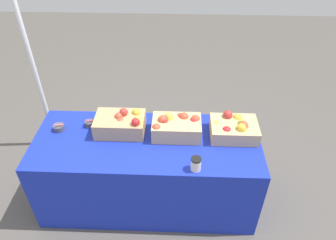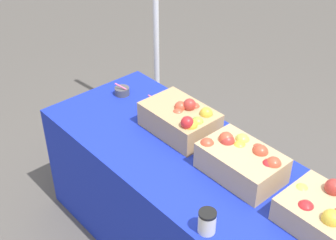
{
  "view_description": "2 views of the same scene",
  "coord_description": "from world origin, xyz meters",
  "px_view_note": "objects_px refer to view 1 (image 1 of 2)",
  "views": [
    {
      "loc": [
        0.26,
        -1.96,
        2.51
      ],
      "look_at": [
        0.18,
        0.04,
        0.93
      ],
      "focal_mm": 33.92,
      "sensor_mm": 36.0,
      "label": 1
    },
    {
      "loc": [
        1.33,
        -1.35,
        2.27
      ],
      "look_at": [
        -0.17,
        -0.03,
        0.91
      ],
      "focal_mm": 49.23,
      "sensor_mm": 36.0,
      "label": 2
    }
  ],
  "objects_px": {
    "apple_crate_right": "(122,123)",
    "coffee_cup": "(196,164)",
    "sample_bowl_mid": "(59,127)",
    "apple_crate_left": "(234,128)",
    "sample_bowl_near": "(90,124)",
    "tent_pole": "(31,58)",
    "apple_crate_middle": "(177,126)"
  },
  "relations": [
    {
      "from": "apple_crate_right",
      "to": "coffee_cup",
      "type": "height_order",
      "value": "apple_crate_right"
    },
    {
      "from": "apple_crate_right",
      "to": "sample_bowl_mid",
      "type": "distance_m",
      "value": 0.55
    },
    {
      "from": "apple_crate_left",
      "to": "sample_bowl_near",
      "type": "relative_size",
      "value": 4.23
    },
    {
      "from": "sample_bowl_near",
      "to": "tent_pole",
      "type": "relative_size",
      "value": 0.04
    },
    {
      "from": "apple_crate_right",
      "to": "sample_bowl_near",
      "type": "xyz_separation_m",
      "value": [
        -0.3,
        0.06,
        -0.06
      ]
    },
    {
      "from": "apple_crate_left",
      "to": "coffee_cup",
      "type": "xyz_separation_m",
      "value": [
        -0.33,
        -0.41,
        -0.02
      ]
    },
    {
      "from": "apple_crate_left",
      "to": "sample_bowl_near",
      "type": "bearing_deg",
      "value": 176.62
    },
    {
      "from": "apple_crate_middle",
      "to": "apple_crate_right",
      "type": "relative_size",
      "value": 0.97
    },
    {
      "from": "apple_crate_middle",
      "to": "sample_bowl_mid",
      "type": "xyz_separation_m",
      "value": [
        -1.02,
        0.01,
        -0.06
      ]
    },
    {
      "from": "coffee_cup",
      "to": "sample_bowl_near",
      "type": "bearing_deg",
      "value": 152.3
    },
    {
      "from": "sample_bowl_mid",
      "to": "sample_bowl_near",
      "type": "bearing_deg",
      "value": 14.11
    },
    {
      "from": "apple_crate_right",
      "to": "sample_bowl_mid",
      "type": "relative_size",
      "value": 4.38
    },
    {
      "from": "sample_bowl_near",
      "to": "coffee_cup",
      "type": "xyz_separation_m",
      "value": [
        0.91,
        -0.48,
        0.03
      ]
    },
    {
      "from": "apple_crate_left",
      "to": "coffee_cup",
      "type": "distance_m",
      "value": 0.52
    },
    {
      "from": "apple_crate_left",
      "to": "sample_bowl_mid",
      "type": "relative_size",
      "value": 4.11
    },
    {
      "from": "apple_crate_middle",
      "to": "sample_bowl_mid",
      "type": "bearing_deg",
      "value": 179.18
    },
    {
      "from": "apple_crate_left",
      "to": "apple_crate_right",
      "type": "height_order",
      "value": "apple_crate_right"
    },
    {
      "from": "sample_bowl_mid",
      "to": "coffee_cup",
      "type": "bearing_deg",
      "value": -19.61
    },
    {
      "from": "apple_crate_middle",
      "to": "tent_pole",
      "type": "distance_m",
      "value": 1.57
    },
    {
      "from": "apple_crate_left",
      "to": "apple_crate_middle",
      "type": "bearing_deg",
      "value": -179.4
    },
    {
      "from": "coffee_cup",
      "to": "tent_pole",
      "type": "height_order",
      "value": "tent_pole"
    },
    {
      "from": "apple_crate_left",
      "to": "sample_bowl_near",
      "type": "xyz_separation_m",
      "value": [
        -1.24,
        0.07,
        -0.05
      ]
    },
    {
      "from": "tent_pole",
      "to": "apple_crate_left",
      "type": "bearing_deg",
      "value": -18.39
    },
    {
      "from": "apple_crate_middle",
      "to": "sample_bowl_mid",
      "type": "relative_size",
      "value": 4.27
    },
    {
      "from": "coffee_cup",
      "to": "apple_crate_middle",
      "type": "bearing_deg",
      "value": 110.69
    },
    {
      "from": "apple_crate_left",
      "to": "tent_pole",
      "type": "bearing_deg",
      "value": 161.61
    },
    {
      "from": "apple_crate_left",
      "to": "apple_crate_middle",
      "type": "relative_size",
      "value": 0.96
    },
    {
      "from": "apple_crate_left",
      "to": "apple_crate_right",
      "type": "distance_m",
      "value": 0.94
    },
    {
      "from": "apple_crate_left",
      "to": "coffee_cup",
      "type": "relative_size",
      "value": 3.49
    },
    {
      "from": "sample_bowl_near",
      "to": "tent_pole",
      "type": "bearing_deg",
      "value": 139.32
    },
    {
      "from": "sample_bowl_near",
      "to": "tent_pole",
      "type": "height_order",
      "value": "tent_pole"
    },
    {
      "from": "apple_crate_middle",
      "to": "sample_bowl_near",
      "type": "height_order",
      "value": "apple_crate_middle"
    }
  ]
}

